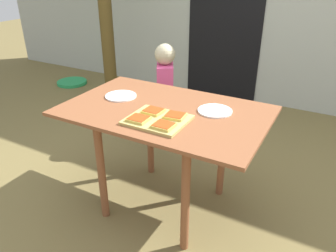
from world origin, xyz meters
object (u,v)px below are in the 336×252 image
dining_table (165,124)px  pizza_slice_near_left (139,119)px  garden_hose_coil (72,82)px  cutting_board (157,120)px  pizza_slice_far_left (153,111)px  pizza_slice_near_right (164,125)px  pizza_slice_far_right (175,116)px  plate_white_left (121,96)px  plate_white_right (215,111)px  child_left (165,88)px

dining_table → pizza_slice_near_left: bearing=-98.5°
garden_hose_coil → cutting_board: bearing=-35.9°
pizza_slice_far_left → garden_hose_coil: 3.03m
cutting_board → pizza_slice_near_right: (0.08, -0.07, 0.02)m
pizza_slice_far_right → cutting_board: bearing=-138.7°
cutting_board → pizza_slice_far_left: (-0.07, 0.07, 0.02)m
cutting_board → pizza_slice_far_left: size_ratio=2.90×
dining_table → plate_white_left: bearing=173.4°
pizza_slice_near_right → plate_white_left: (-0.49, 0.28, -0.02)m
dining_table → cutting_board: (0.05, -0.17, 0.11)m
cutting_board → plate_white_right: (0.24, 0.28, -0.00)m
plate_white_left → cutting_board: bearing=-27.2°
pizza_slice_near_left → garden_hose_coil: (-2.37, 1.84, -0.74)m
pizza_slice_near_left → plate_white_left: bearing=139.5°
pizza_slice_far_right → pizza_slice_near_right: (0.00, -0.14, 0.00)m
plate_white_left → garden_hose_coil: bearing=142.5°
garden_hose_coil → child_left: bearing=-22.6°
dining_table → pizza_slice_far_left: (-0.02, -0.10, 0.13)m
plate_white_right → garden_hose_coil: size_ratio=0.51×
dining_table → pizza_slice_near_right: size_ratio=10.98×
plate_white_right → child_left: (-0.72, 0.68, -0.20)m
pizza_slice_near_right → plate_white_right: bearing=66.3°
pizza_slice_far_left → pizza_slice_near_right: bearing=-43.1°
pizza_slice_near_left → plate_white_right: (0.32, 0.35, -0.02)m
pizza_slice_far_right → pizza_slice_far_left: size_ratio=1.07×
pizza_slice_far_right → pizza_slice_near_left: 0.21m
pizza_slice_near_right → plate_white_left: pizza_slice_near_right is taller
pizza_slice_far_right → plate_white_left: pizza_slice_far_right is taller
pizza_slice_near_left → garden_hose_coil: 3.09m
pizza_slice_far_right → pizza_slice_far_left: 0.14m
dining_table → pizza_slice_far_left: size_ratio=10.86×
cutting_board → child_left: size_ratio=0.36×
child_left → pizza_slice_far_left: bearing=-64.8°
plate_white_right → pizza_slice_far_left: bearing=-144.3°
pizza_slice_far_left → dining_table: bearing=79.6°
plate_white_left → pizza_slice_far_right: bearing=-16.3°
plate_white_right → garden_hose_coil: 3.16m
plate_white_left → garden_hose_coil: 2.67m
cutting_board → pizza_slice_far_left: 0.09m
cutting_board → pizza_slice_far_left: pizza_slice_far_left is taller
dining_table → pizza_slice_far_left: 0.16m
pizza_slice_near_right → cutting_board: bearing=138.0°
pizza_slice_near_left → plate_white_left: 0.43m
dining_table → garden_hose_coil: dining_table is taller
dining_table → child_left: bearing=119.0°
pizza_slice_near_left → plate_white_left: (-0.32, 0.28, -0.02)m
child_left → garden_hose_coil: bearing=157.4°
pizza_slice_near_right → plate_white_left: 0.56m
pizza_slice_near_left → pizza_slice_far_left: 0.13m
pizza_slice_far_left → plate_white_left: 0.37m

